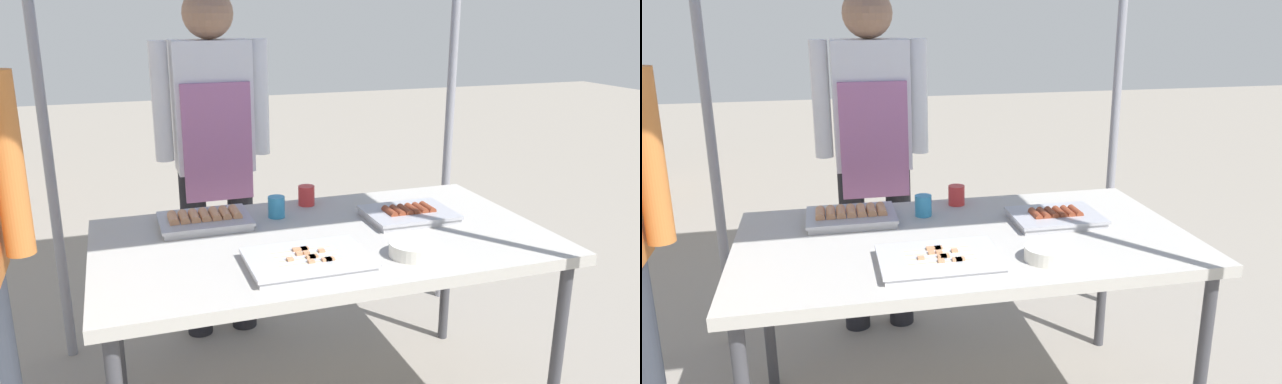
% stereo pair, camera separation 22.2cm
% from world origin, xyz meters
% --- Properties ---
extents(stall_table, '(1.60, 0.90, 0.75)m').
position_xyz_m(stall_table, '(0.00, 0.00, 0.70)').
color(stall_table, '#B7B2A8').
rests_on(stall_table, ground).
extents(tray_grilled_sausages, '(0.33, 0.26, 0.05)m').
position_xyz_m(tray_grilled_sausages, '(0.37, 0.08, 0.77)').
color(tray_grilled_sausages, '#ADADB2').
rests_on(tray_grilled_sausages, stall_table).
extents(tray_meat_skewers, '(0.39, 0.27, 0.04)m').
position_xyz_m(tray_meat_skewers, '(-0.14, -0.23, 0.77)').
color(tray_meat_skewers, silver).
rests_on(tray_meat_skewers, stall_table).
extents(tray_pork_links, '(0.33, 0.25, 0.05)m').
position_xyz_m(tray_pork_links, '(-0.39, 0.25, 0.77)').
color(tray_pork_links, '#ADADB2').
rests_on(tray_pork_links, stall_table).
extents(condiment_bowl, '(0.17, 0.17, 0.05)m').
position_xyz_m(condiment_bowl, '(0.22, -0.27, 0.77)').
color(condiment_bowl, silver).
rests_on(condiment_bowl, stall_table).
extents(drink_cup_near_edge, '(0.07, 0.07, 0.08)m').
position_xyz_m(drink_cup_near_edge, '(0.05, 0.37, 0.79)').
color(drink_cup_near_edge, red).
rests_on(drink_cup_near_edge, stall_table).
extents(drink_cup_by_wok, '(0.07, 0.07, 0.08)m').
position_xyz_m(drink_cup_by_wok, '(-0.11, 0.26, 0.79)').
color(drink_cup_by_wok, '#338CBF').
rests_on(drink_cup_by_wok, stall_table).
extents(vendor_woman, '(0.52, 0.23, 1.62)m').
position_xyz_m(vendor_woman, '(-0.25, 0.81, 0.96)').
color(vendor_woman, black).
rests_on(vendor_woman, ground).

